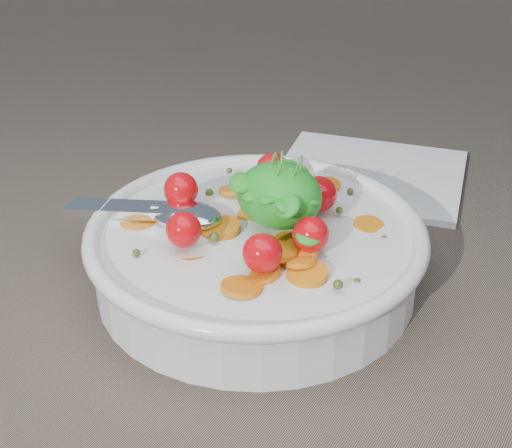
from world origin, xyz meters
The scene contains 3 objects.
ground centered at (0.00, 0.00, 0.00)m, with size 6.00×6.00×0.00m, color #6F604F.
bowl centered at (-0.02, 0.03, 0.03)m, with size 0.26×0.24×0.10m.
napkin centered at (-0.02, 0.23, 0.00)m, with size 0.17×0.15×0.01m, color white.
Camera 1 is at (0.21, -0.34, 0.30)m, focal length 50.00 mm.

